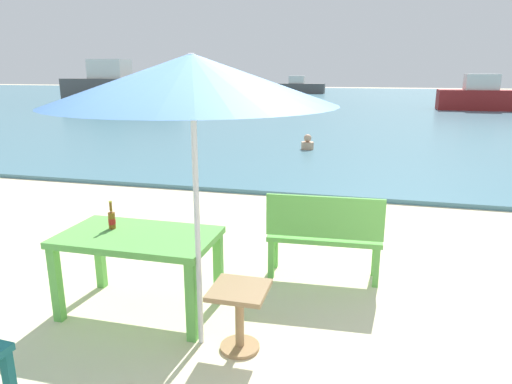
{
  "coord_description": "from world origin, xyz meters",
  "views": [
    {
      "loc": [
        0.93,
        -2.75,
        2.18
      ],
      "look_at": [
        -0.52,
        3.0,
        0.6
      ],
      "focal_mm": 32.08,
      "sensor_mm": 36.0,
      "label": 1
    }
  ],
  "objects": [
    {
      "name": "ground_plane",
      "position": [
        0.0,
        0.0,
        0.0
      ],
      "size": [
        120.0,
        120.0,
        0.0
      ],
      "primitive_type": "plane",
      "color": "beige"
    },
    {
      "name": "sea_water",
      "position": [
        0.0,
        30.0,
        0.04
      ],
      "size": [
        120.0,
        50.0,
        0.08
      ],
      "primitive_type": "cube",
      "color": "teal",
      "rests_on": "ground_plane"
    },
    {
      "name": "picnic_table_green",
      "position": [
        -1.05,
        0.74,
        0.65
      ],
      "size": [
        1.4,
        0.8,
        0.76
      ],
      "color": "#60B24C",
      "rests_on": "ground_plane"
    },
    {
      "name": "beer_bottle_amber",
      "position": [
        -1.35,
        0.82,
        0.85
      ],
      "size": [
        0.07,
        0.07,
        0.26
      ],
      "color": "brown",
      "rests_on": "picnic_table_green"
    },
    {
      "name": "patio_umbrella",
      "position": [
        -0.33,
        0.39,
        2.12
      ],
      "size": [
        2.1,
        2.1,
        2.3
      ],
      "color": "silver",
      "rests_on": "ground_plane"
    },
    {
      "name": "side_table_wood",
      "position": [
        0.01,
        0.38,
        0.35
      ],
      "size": [
        0.44,
        0.44,
        0.54
      ],
      "color": "#9E7A51",
      "rests_on": "ground_plane"
    },
    {
      "name": "bench_green_left",
      "position": [
        0.51,
        1.82,
        0.54
      ],
      "size": [
        1.22,
        0.43,
        0.95
      ],
      "color": "#60B24C",
      "rests_on": "ground_plane"
    },
    {
      "name": "swimmer_person",
      "position": [
        -0.76,
        9.67,
        0.24
      ],
      "size": [
        0.34,
        0.34,
        0.41
      ],
      "color": "tan",
      "rests_on": "sea_water"
    },
    {
      "name": "boat_ferry",
      "position": [
        -5.81,
        40.58,
        0.65
      ],
      "size": [
        4.38,
        1.19,
        1.59
      ],
      "color": "#4C4C4C",
      "rests_on": "sea_water"
    },
    {
      "name": "boat_fishing_trawler",
      "position": [
        -15.38,
        24.85,
        1.08
      ],
      "size": [
        7.65,
        2.09,
        2.78
      ],
      "color": "#4C4C4C",
      "rests_on": "sea_water"
    },
    {
      "name": "boat_sailboat",
      "position": [
        6.88,
        24.71,
        0.77
      ],
      "size": [
        5.25,
        1.43,
        1.91
      ],
      "color": "maroon",
      "rests_on": "sea_water"
    }
  ]
}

